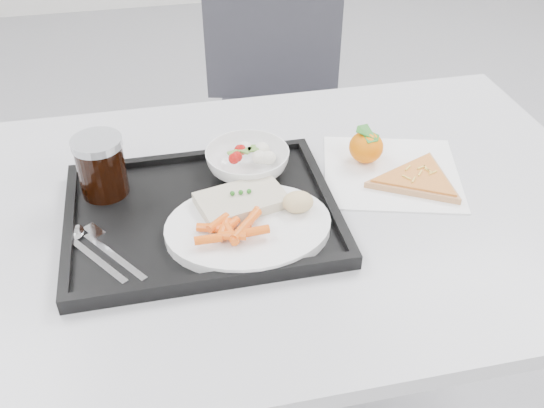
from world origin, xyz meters
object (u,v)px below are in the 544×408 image
(salad_bowl, at_px, (248,162))
(cola_glass, at_px, (101,165))
(tangerine, at_px, (366,147))
(dinner_plate, at_px, (248,227))
(tray, at_px, (202,215))
(chair, at_px, (280,93))
(table, at_px, (281,231))
(pizza_slice, at_px, (418,179))

(salad_bowl, bearing_deg, cola_glass, -178.71)
(cola_glass, relative_size, tangerine, 1.35)
(dinner_plate, bearing_deg, tray, 135.79)
(cola_glass, bearing_deg, chair, 56.54)
(table, xyz_separation_m, cola_glass, (-0.30, 0.08, 0.14))
(chair, bearing_deg, table, -102.78)
(chair, relative_size, pizza_slice, 4.31)
(table, distance_m, tray, 0.16)
(chair, relative_size, salad_bowl, 6.11)
(chair, xyz_separation_m, pizza_slice, (0.08, -0.80, 0.22))
(table, xyz_separation_m, dinner_plate, (-0.07, -0.08, 0.09))
(tray, distance_m, pizza_slice, 0.40)
(table, height_order, chair, chair)
(chair, bearing_deg, tray, -111.50)
(tray, distance_m, dinner_plate, 0.10)
(chair, xyz_separation_m, tray, (-0.32, -0.82, 0.22))
(tray, height_order, cola_glass, cola_glass)
(table, relative_size, pizza_slice, 5.57)
(tray, distance_m, cola_glass, 0.19)
(tray, xyz_separation_m, salad_bowl, (0.10, 0.10, 0.03))
(salad_bowl, height_order, cola_glass, cola_glass)
(cola_glass, height_order, pizza_slice, cola_glass)
(dinner_plate, bearing_deg, salad_bowl, 79.98)
(tray, xyz_separation_m, cola_glass, (-0.16, 0.09, 0.06))
(table, distance_m, salad_bowl, 0.14)
(chair, relative_size, dinner_plate, 3.44)
(table, distance_m, dinner_plate, 0.14)
(salad_bowl, bearing_deg, tray, -134.37)
(table, bearing_deg, tray, -173.21)
(cola_glass, height_order, tangerine, cola_glass)
(salad_bowl, bearing_deg, table, -61.93)
(cola_glass, relative_size, pizza_slice, 0.50)
(tray, relative_size, salad_bowl, 2.96)
(chair, bearing_deg, pizza_slice, -84.67)
(salad_bowl, relative_size, cola_glass, 1.41)
(chair, bearing_deg, salad_bowl, -107.41)
(chair, distance_m, tray, 0.91)
(dinner_plate, relative_size, tangerine, 3.36)
(tray, xyz_separation_m, pizza_slice, (0.40, 0.02, 0.00))
(pizza_slice, bearing_deg, chair, 95.33)
(dinner_plate, xyz_separation_m, pizza_slice, (0.33, 0.09, -0.01))
(table, bearing_deg, chair, 77.22)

